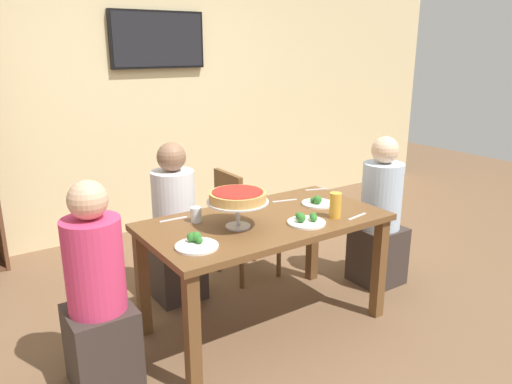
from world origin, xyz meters
name	(u,v)px	position (x,y,z in m)	size (l,w,h in m)	color
ground_plane	(264,323)	(0.00, 0.00, 0.00)	(12.00, 12.00, 0.00)	brown
rear_partition	(131,87)	(0.00, 2.20, 1.40)	(8.00, 0.12, 2.80)	beige
dining_table	(265,234)	(0.00, 0.00, 0.64)	(1.51, 0.80, 0.74)	brown
television	(158,40)	(0.26, 2.11, 1.83)	(0.92, 0.05, 0.52)	black
diner_head_west	(98,302)	(-1.06, 0.01, 0.49)	(0.34, 0.34, 1.15)	#382D28
diner_head_east	(380,222)	(1.08, 0.02, 0.49)	(0.34, 0.34, 1.15)	#382D28
diner_far_left	(175,234)	(-0.31, 0.67, 0.49)	(0.34, 0.34, 1.15)	#382D28
chair_far_right	(241,219)	(0.25, 0.69, 0.49)	(0.40, 0.40, 0.87)	brown
deep_dish_pizza_stand	(238,198)	(-0.22, -0.03, 0.92)	(0.37, 0.37, 0.22)	silver
salad_plate_near_diner	(306,221)	(0.16, -0.21, 0.76)	(0.23, 0.23, 0.07)	white
salad_plate_far_diner	(317,203)	(0.46, 0.03, 0.76)	(0.22, 0.22, 0.07)	white
salad_plate_spare	(196,243)	(-0.56, -0.15, 0.76)	(0.23, 0.23, 0.07)	white
beer_glass_amber_tall	(335,205)	(0.38, -0.23, 0.82)	(0.07, 0.07, 0.16)	gold
water_glass_clear_near	(196,215)	(-0.38, 0.19, 0.79)	(0.07, 0.07, 0.09)	white
cutlery_fork_near	(173,219)	(-0.48, 0.31, 0.74)	(0.18, 0.02, 0.01)	silver
cutlery_knife_near	(317,189)	(0.69, 0.31, 0.74)	(0.18, 0.02, 0.01)	silver
cutlery_fork_far	(357,216)	(0.50, -0.30, 0.74)	(0.18, 0.02, 0.01)	silver
cutlery_knife_far	(285,201)	(0.32, 0.22, 0.74)	(0.18, 0.02, 0.01)	silver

